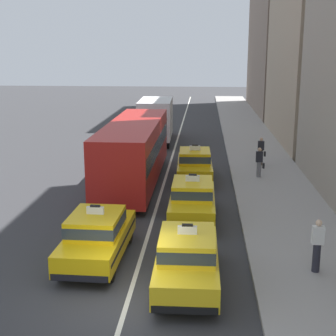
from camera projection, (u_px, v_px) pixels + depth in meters
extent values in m
plane|color=#353538|center=(127.00, 303.00, 13.54)|extent=(160.00, 160.00, 0.00)
cube|color=silver|center=(173.00, 153.00, 32.92)|extent=(0.14, 80.00, 0.01)
cube|color=#9E9993|center=(266.00, 172.00, 27.65)|extent=(4.00, 90.00, 0.15)
cube|color=tan|center=(325.00, 0.00, 35.20)|extent=(6.00, 15.06, 20.60)
cylinder|color=black|center=(88.00, 233.00, 17.83)|extent=(0.26, 0.65, 0.64)
cylinder|color=black|center=(128.00, 234.00, 17.69)|extent=(0.26, 0.65, 0.64)
cylinder|color=black|center=(62.00, 270.00, 14.87)|extent=(0.26, 0.65, 0.64)
cylinder|color=black|center=(110.00, 272.00, 14.73)|extent=(0.26, 0.65, 0.64)
cube|color=yellow|center=(98.00, 241.00, 16.20)|extent=(1.92, 4.55, 0.70)
cube|color=black|center=(98.00, 239.00, 16.18)|extent=(1.93, 4.19, 0.10)
cube|color=yellow|center=(96.00, 223.00, 15.89)|extent=(1.65, 2.14, 0.64)
cube|color=#2D3842|center=(96.00, 223.00, 15.89)|extent=(1.68, 2.16, 0.35)
cube|color=white|center=(95.00, 210.00, 15.79)|extent=(0.56, 0.13, 0.24)
cube|color=black|center=(95.00, 206.00, 15.75)|extent=(0.32, 0.12, 0.06)
cube|color=black|center=(112.00, 225.00, 18.39)|extent=(1.71, 0.18, 0.20)
cube|color=black|center=(80.00, 278.00, 14.12)|extent=(1.71, 0.18, 0.20)
cylinder|color=black|center=(126.00, 162.00, 28.97)|extent=(0.24, 0.64, 0.64)
cylinder|color=black|center=(160.00, 163.00, 28.81)|extent=(0.24, 0.64, 0.64)
cylinder|color=black|center=(103.00, 195.00, 22.46)|extent=(0.24, 0.64, 0.64)
cylinder|color=black|center=(146.00, 196.00, 22.31)|extent=(0.24, 0.64, 0.64)
cube|color=#B21E19|center=(134.00, 150.00, 25.29)|extent=(2.54, 11.21, 2.90)
cube|color=#2D3842|center=(134.00, 145.00, 25.23)|extent=(2.56, 10.76, 0.84)
cube|color=black|center=(147.00, 113.00, 30.38)|extent=(2.13, 0.09, 0.36)
cylinder|color=black|center=(146.00, 134.00, 38.35)|extent=(0.26, 0.65, 0.64)
cylinder|color=black|center=(170.00, 135.00, 38.27)|extent=(0.26, 0.65, 0.64)
cylinder|color=black|center=(141.00, 144.00, 34.57)|extent=(0.26, 0.65, 0.64)
cylinder|color=black|center=(168.00, 144.00, 34.48)|extent=(0.26, 0.65, 0.64)
cube|color=maroon|center=(159.00, 119.00, 39.01)|extent=(2.16, 2.26, 2.10)
cube|color=#2D3842|center=(160.00, 114.00, 39.98)|extent=(1.93, 0.11, 0.76)
cube|color=silver|center=(156.00, 118.00, 35.72)|extent=(2.44, 5.26, 2.70)
cylinder|color=black|center=(166.00, 253.00, 16.10)|extent=(0.25, 0.64, 0.64)
cylinder|color=black|center=(211.00, 254.00, 16.00)|extent=(0.25, 0.64, 0.64)
cylinder|color=black|center=(158.00, 299.00, 13.13)|extent=(0.25, 0.64, 0.64)
cylinder|color=black|center=(213.00, 301.00, 13.04)|extent=(0.25, 0.64, 0.64)
cube|color=yellow|center=(187.00, 263.00, 14.49)|extent=(1.84, 4.51, 0.70)
cube|color=black|center=(187.00, 262.00, 14.47)|extent=(1.85, 4.15, 0.10)
cube|color=yellow|center=(187.00, 244.00, 14.18)|extent=(1.62, 2.11, 0.64)
cube|color=#2D3842|center=(187.00, 244.00, 14.18)|extent=(1.64, 2.13, 0.35)
cube|color=white|center=(187.00, 230.00, 14.08)|extent=(0.56, 0.12, 0.24)
cube|color=black|center=(187.00, 225.00, 14.04)|extent=(0.32, 0.11, 0.06)
cube|color=black|center=(189.00, 243.00, 16.69)|extent=(1.71, 0.15, 0.20)
cube|color=black|center=(185.00, 309.00, 12.40)|extent=(1.71, 0.15, 0.20)
cylinder|color=black|center=(177.00, 200.00, 21.72)|extent=(0.24, 0.64, 0.64)
cylinder|color=black|center=(210.00, 201.00, 21.62)|extent=(0.24, 0.64, 0.64)
cylinder|color=black|center=(172.00, 224.00, 18.76)|extent=(0.24, 0.64, 0.64)
cylinder|color=black|center=(211.00, 225.00, 18.65)|extent=(0.24, 0.64, 0.64)
cube|color=yellow|center=(192.00, 203.00, 20.10)|extent=(1.81, 4.50, 0.70)
cube|color=black|center=(192.00, 202.00, 20.09)|extent=(1.83, 4.14, 0.10)
cube|color=yellow|center=(193.00, 189.00, 19.80)|extent=(1.60, 2.10, 0.64)
cube|color=#2D3842|center=(193.00, 189.00, 19.80)|extent=(1.62, 2.12, 0.35)
cube|color=white|center=(193.00, 178.00, 19.70)|extent=(0.56, 0.12, 0.24)
cube|color=black|center=(193.00, 175.00, 19.66)|extent=(0.32, 0.11, 0.06)
cube|color=black|center=(194.00, 194.00, 22.30)|extent=(1.71, 0.14, 0.20)
cube|color=black|center=(191.00, 228.00, 18.02)|extent=(1.71, 0.14, 0.20)
cylinder|color=black|center=(181.00, 167.00, 27.73)|extent=(0.26, 0.65, 0.64)
cylinder|color=black|center=(207.00, 167.00, 27.67)|extent=(0.26, 0.65, 0.64)
cylinder|color=black|center=(180.00, 181.00, 24.76)|extent=(0.26, 0.65, 0.64)
cylinder|color=black|center=(209.00, 182.00, 24.70)|extent=(0.26, 0.65, 0.64)
cube|color=yellow|center=(195.00, 168.00, 26.13)|extent=(1.93, 4.55, 0.70)
cube|color=black|center=(195.00, 167.00, 26.12)|extent=(1.94, 4.19, 0.10)
cube|color=yellow|center=(195.00, 156.00, 25.83)|extent=(1.66, 2.15, 0.64)
cube|color=#2D3842|center=(195.00, 156.00, 25.83)|extent=(1.68, 2.17, 0.35)
cube|color=white|center=(195.00, 148.00, 25.72)|extent=(0.56, 0.14, 0.24)
cube|color=black|center=(195.00, 145.00, 25.69)|extent=(0.32, 0.12, 0.06)
cube|color=black|center=(194.00, 163.00, 28.34)|extent=(1.71, 0.19, 0.20)
cube|color=black|center=(195.00, 183.00, 24.05)|extent=(1.71, 0.19, 0.20)
cylinder|color=#473828|center=(260.00, 158.00, 28.86)|extent=(0.24, 0.24, 0.91)
cube|color=black|center=(261.00, 146.00, 28.69)|extent=(0.36, 0.22, 0.54)
sphere|color=tan|center=(261.00, 139.00, 28.60)|extent=(0.20, 0.20, 0.20)
cube|color=black|center=(265.00, 154.00, 28.79)|extent=(0.10, 0.20, 0.28)
cylinder|color=#23232D|center=(316.00, 258.00, 15.03)|extent=(0.24, 0.24, 0.91)
cube|color=silver|center=(318.00, 235.00, 14.85)|extent=(0.36, 0.22, 0.57)
sphere|color=beige|center=(319.00, 223.00, 14.76)|extent=(0.20, 0.20, 0.20)
cylinder|color=slate|center=(259.00, 169.00, 26.21)|extent=(0.24, 0.24, 0.83)
cube|color=black|center=(259.00, 157.00, 26.04)|extent=(0.36, 0.22, 0.56)
sphere|color=tan|center=(260.00, 150.00, 25.95)|extent=(0.20, 0.20, 0.20)
cube|color=black|center=(263.00, 166.00, 26.14)|extent=(0.10, 0.20, 0.28)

